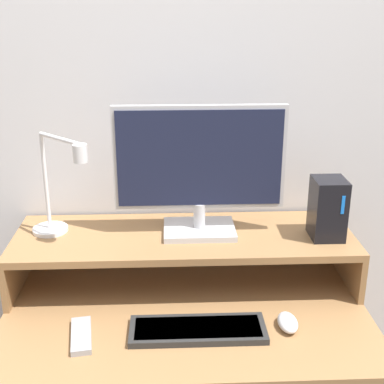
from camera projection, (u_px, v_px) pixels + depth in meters
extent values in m
cube|color=silver|center=(181.00, 106.00, 1.72)|extent=(6.00, 0.05, 2.50)
cube|color=olive|center=(186.00, 312.00, 1.56)|extent=(1.04, 0.66, 0.03)
cube|color=olive|center=(19.00, 264.00, 1.66)|extent=(0.02, 0.34, 0.14)
cube|color=olive|center=(345.00, 257.00, 1.70)|extent=(0.02, 0.34, 0.14)
cube|color=olive|center=(184.00, 237.00, 1.65)|extent=(1.04, 0.34, 0.02)
cube|color=#BCBCC1|center=(199.00, 229.00, 1.66)|extent=(0.22, 0.17, 0.02)
cylinder|color=#BCBCC1|center=(199.00, 215.00, 1.64)|extent=(0.04, 0.04, 0.08)
cube|color=#B7B7BC|center=(200.00, 158.00, 1.58)|extent=(0.51, 0.02, 0.31)
cube|color=#191E38|center=(200.00, 159.00, 1.57)|extent=(0.49, 0.01, 0.29)
cylinder|color=silver|center=(50.00, 229.00, 1.67)|extent=(0.11, 0.11, 0.01)
cylinder|color=silver|center=(46.00, 182.00, 1.61)|extent=(0.01, 0.01, 0.30)
cylinder|color=silver|center=(59.00, 139.00, 1.50)|extent=(0.14, 0.14, 0.01)
cylinder|color=silver|center=(80.00, 153.00, 1.45)|extent=(0.04, 0.04, 0.05)
cube|color=black|center=(328.00, 209.00, 1.60)|extent=(0.10, 0.11, 0.19)
cube|color=#1972F2|center=(343.00, 205.00, 1.54)|extent=(0.01, 0.00, 0.06)
cube|color=#282828|center=(198.00, 330.00, 1.43)|extent=(0.37, 0.13, 0.02)
cube|color=black|center=(198.00, 328.00, 1.43)|extent=(0.34, 0.10, 0.01)
ellipsoid|color=silver|center=(288.00, 322.00, 1.45)|extent=(0.05, 0.10, 0.03)
cube|color=#99999E|center=(81.00, 336.00, 1.41)|extent=(0.07, 0.16, 0.02)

